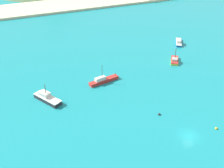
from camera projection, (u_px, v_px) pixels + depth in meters
name	position (u px, v px, depth m)	size (l,w,h in m)	color
ground	(136.00, 80.00, 96.52)	(260.00, 280.00, 0.50)	teal
fishing_boat_0	(47.00, 98.00, 85.47)	(7.21, 9.73, 5.63)	#232328
fishing_boat_4	(175.00, 60.00, 107.31)	(5.95, 7.16, 5.68)	gold
fishing_boat_7	(179.00, 42.00, 121.67)	(6.15, 8.19, 2.05)	#14478C
fishing_boat_10	(103.00, 80.00, 94.60)	(10.74, 3.94, 6.49)	red
buoy_0	(216.00, 128.00, 74.98)	(0.68, 0.68, 0.68)	gold
buoy_1	(159.00, 114.00, 80.05)	(0.77, 0.77, 0.77)	#232328
beach_strip	(66.00, 5.00, 168.47)	(247.00, 25.29, 1.20)	beige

